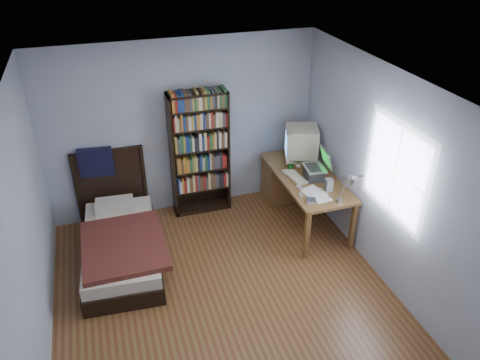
{
  "coord_description": "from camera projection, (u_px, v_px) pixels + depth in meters",
  "views": [
    {
      "loc": [
        -1.06,
        -3.84,
        3.89
      ],
      "look_at": [
        0.42,
        0.78,
        1.08
      ],
      "focal_mm": 35.0,
      "sensor_mm": 36.0,
      "label": 1
    }
  ],
  "objects": [
    {
      "name": "desk",
      "position": [
        292.0,
        179.0,
        6.95
      ],
      "size": [
        0.75,
        1.67,
        0.73
      ],
      "color": "brown",
      "rests_on": "floor"
    },
    {
      "name": "phone_grey",
      "position": [
        301.0,
        195.0,
        5.95
      ],
      "size": [
        0.06,
        0.09,
        0.02
      ],
      "primitive_type": "cube",
      "rotation": [
        0.0,
        0.0,
        -0.24
      ],
      "color": "gray",
      "rests_on": "desk"
    },
    {
      "name": "mouse",
      "position": [
        298.0,
        166.0,
        6.62
      ],
      "size": [
        0.06,
        0.1,
        0.03
      ],
      "primitive_type": "ellipsoid",
      "color": "silver",
      "rests_on": "desk"
    },
    {
      "name": "laptop",
      "position": [
        315.0,
        171.0,
        6.29
      ],
      "size": [
        0.36,
        0.36,
        0.41
      ],
      "color": "#2D2D30",
      "rests_on": "desk"
    },
    {
      "name": "bookshelf",
      "position": [
        200.0,
        153.0,
        6.58
      ],
      "size": [
        0.82,
        0.3,
        1.82
      ],
      "color": "black",
      "rests_on": "floor"
    },
    {
      "name": "room",
      "position": [
        227.0,
        208.0,
        4.77
      ],
      "size": [
        4.2,
        4.24,
        2.5
      ],
      "color": "brown",
      "rests_on": "ground"
    },
    {
      "name": "speaker",
      "position": [
        329.0,
        185.0,
        6.02
      ],
      "size": [
        0.09,
        0.09,
        0.17
      ],
      "primitive_type": "cube",
      "rotation": [
        0.0,
        0.0,
        -0.1
      ],
      "color": "gray",
      "rests_on": "desk"
    },
    {
      "name": "phone_silver",
      "position": [
        299.0,
        187.0,
        6.11
      ],
      "size": [
        0.08,
        0.12,
        0.02
      ],
      "primitive_type": "cube",
      "rotation": [
        0.0,
        0.0,
        0.24
      ],
      "color": "silver",
      "rests_on": "desk"
    },
    {
      "name": "bed",
      "position": [
        120.0,
        240.0,
        5.92
      ],
      "size": [
        1.04,
        2.02,
        1.16
      ],
      "color": "black",
      "rests_on": "floor"
    },
    {
      "name": "external_drive",
      "position": [
        311.0,
        201.0,
        5.83
      ],
      "size": [
        0.15,
        0.15,
        0.03
      ],
      "primitive_type": "cube",
      "rotation": [
        0.0,
        0.0,
        -0.26
      ],
      "color": "gray",
      "rests_on": "desk"
    },
    {
      "name": "soda_can",
      "position": [
        291.0,
        166.0,
        6.51
      ],
      "size": [
        0.07,
        0.07,
        0.12
      ],
      "primitive_type": "cylinder",
      "color": "#093E08",
      "rests_on": "desk"
    },
    {
      "name": "keyboard",
      "position": [
        295.0,
        177.0,
        6.35
      ],
      "size": [
        0.22,
        0.45,
        0.04
      ],
      "primitive_type": "cube",
      "rotation": [
        0.0,
        0.07,
        0.13
      ],
      "color": "beige",
      "rests_on": "desk"
    },
    {
      "name": "crt_monitor",
      "position": [
        300.0,
        142.0,
        6.64
      ],
      "size": [
        0.58,
        0.54,
        0.53
      ],
      "color": "beige",
      "rests_on": "desk"
    },
    {
      "name": "desk_lamp",
      "position": [
        350.0,
        183.0,
        5.24
      ],
      "size": [
        0.24,
        0.53,
        0.62
      ],
      "color": "#99999E",
      "rests_on": "desk"
    }
  ]
}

